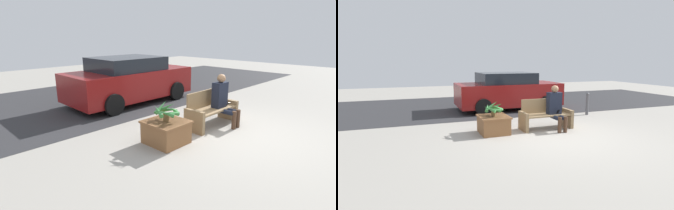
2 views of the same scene
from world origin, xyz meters
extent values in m
plane|color=#9E998E|center=(0.00, 0.00, 0.00)|extent=(30.00, 30.00, 0.00)
cube|color=#2D2D30|center=(0.00, 5.36, 0.00)|extent=(20.00, 6.00, 0.01)
cube|color=#8C704C|center=(-0.60, 0.70, 0.26)|extent=(0.09, 0.55, 0.53)
cube|color=#8C704C|center=(0.80, 0.70, 0.26)|extent=(0.09, 0.55, 0.53)
cube|color=#8C704C|center=(0.10, 0.70, 0.41)|extent=(1.31, 0.50, 0.04)
cube|color=#8C704C|center=(0.10, 0.95, 0.63)|extent=(1.31, 0.04, 0.41)
cube|color=black|center=(0.32, 0.66, 0.73)|extent=(0.39, 0.22, 0.61)
sphere|color=#8C6647|center=(0.32, 0.64, 1.14)|extent=(0.20, 0.20, 0.20)
cylinder|color=black|center=(0.23, 0.42, 0.37)|extent=(0.11, 0.48, 0.11)
cylinder|color=black|center=(0.41, 0.42, 0.37)|extent=(0.11, 0.48, 0.11)
cylinder|color=#472D1E|center=(0.23, 0.18, 0.22)|extent=(0.10, 0.10, 0.43)
cylinder|color=#472D1E|center=(0.41, 0.18, 0.22)|extent=(0.10, 0.10, 0.43)
cube|color=black|center=(0.32, 0.43, 0.53)|extent=(0.07, 0.09, 0.12)
cube|color=brown|center=(-1.44, 0.74, 0.24)|extent=(0.73, 0.75, 0.47)
cube|color=brown|center=(-1.44, 0.74, 0.45)|extent=(0.78, 0.80, 0.04)
cylinder|color=brown|center=(-1.44, 0.74, 0.55)|extent=(0.12, 0.12, 0.16)
cone|color=#387F3D|center=(-1.27, 0.78, 0.66)|extent=(0.17, 0.38, 0.15)
cone|color=#387F3D|center=(-1.33, 0.85, 0.71)|extent=(0.31, 0.32, 0.24)
cone|color=#387F3D|center=(-1.44, 0.89, 0.73)|extent=(0.35, 0.10, 0.27)
cone|color=#387F3D|center=(-1.60, 0.80, 0.69)|extent=(0.21, 0.37, 0.21)
cone|color=#387F3D|center=(-1.57, 0.63, 0.68)|extent=(0.30, 0.34, 0.19)
cone|color=#387F3D|center=(-1.47, 0.57, 0.68)|extent=(0.38, 0.15, 0.17)
cone|color=#387F3D|center=(-1.37, 0.60, 0.72)|extent=(0.36, 0.24, 0.24)
cube|color=maroon|center=(0.15, 3.97, 0.62)|extent=(4.03, 1.80, 0.85)
cube|color=black|center=(0.05, 3.97, 1.25)|extent=(2.10, 1.66, 0.41)
cylinder|color=black|center=(1.40, 3.07, 0.30)|extent=(0.60, 0.18, 0.60)
cylinder|color=black|center=(1.40, 4.87, 0.30)|extent=(0.60, 0.18, 0.60)
cylinder|color=black|center=(-1.10, 3.07, 0.30)|extent=(0.60, 0.18, 0.60)
cylinder|color=black|center=(-1.10, 4.87, 0.30)|extent=(0.60, 0.18, 0.60)
cylinder|color=#4C4C51|center=(2.44, 1.96, 0.36)|extent=(0.10, 0.10, 0.72)
sphere|color=#4C4C51|center=(2.44, 1.96, 0.75)|extent=(0.11, 0.11, 0.11)
camera|label=1|loc=(-4.98, -2.76, 2.16)|focal=28.00mm
camera|label=2|loc=(-3.42, -5.75, 1.90)|focal=28.00mm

